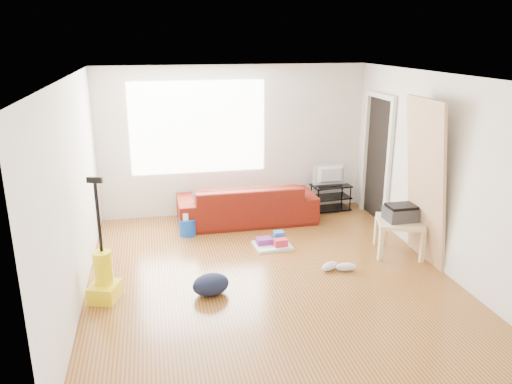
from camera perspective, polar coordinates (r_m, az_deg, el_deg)
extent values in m
cube|color=brown|center=(6.50, 1.38, -9.43)|extent=(4.50, 5.00, 0.01)
cube|color=white|center=(5.82, 1.56, 13.12)|extent=(4.50, 5.00, 0.01)
cube|color=white|center=(8.42, -2.49, 5.85)|extent=(4.50, 0.01, 2.50)
cube|color=white|center=(3.81, 10.31, -9.09)|extent=(4.50, 0.01, 2.50)
cube|color=white|center=(5.96, -20.09, -0.11)|extent=(0.01, 5.00, 2.50)
cube|color=white|center=(6.90, 19.96, 2.22)|extent=(0.01, 5.00, 2.50)
cube|color=white|center=(8.28, -6.62, 7.31)|extent=(2.20, 0.01, 1.50)
cube|color=silver|center=(8.00, 14.92, 2.81)|extent=(0.06, 0.08, 2.00)
cube|color=silver|center=(8.79, 12.33, 4.27)|extent=(0.06, 0.08, 2.00)
cube|color=silver|center=(8.21, 14.08, 10.63)|extent=(0.06, 0.98, 0.08)
cube|color=black|center=(8.40, 13.77, 3.58)|extent=(0.01, 0.86, 1.98)
imported|color=#5E0D03|center=(8.27, -1.06, -3.39)|extent=(2.24, 0.87, 0.65)
cube|color=black|center=(8.90, 8.45, -1.85)|extent=(0.69, 0.43, 0.02)
cube|color=black|center=(8.84, 8.51, -0.57)|extent=(0.69, 0.43, 0.02)
cube|color=black|center=(8.78, 8.57, 0.72)|extent=(0.69, 0.43, 0.02)
cylinder|color=black|center=(8.58, 7.12, -1.12)|extent=(0.02, 0.02, 0.46)
cylinder|color=black|center=(8.86, 6.31, -0.49)|extent=(0.02, 0.02, 0.46)
cylinder|color=black|center=(8.83, 10.71, -0.75)|extent=(0.02, 0.02, 0.46)
cylinder|color=black|center=(9.10, 9.81, -0.16)|extent=(0.02, 0.02, 0.46)
imported|color=black|center=(8.73, 8.62, 1.92)|extent=(0.62, 0.08, 0.36)
cube|color=beige|center=(7.22, 16.14, -3.30)|extent=(0.77, 0.77, 0.05)
cube|color=beige|center=(7.02, 14.06, -5.91)|extent=(0.05, 0.05, 0.44)
cube|color=beige|center=(7.52, 13.61, -4.27)|extent=(0.05, 0.05, 0.44)
cube|color=beige|center=(7.11, 18.48, -6.00)|extent=(0.05, 0.05, 0.44)
cube|color=beige|center=(7.61, 17.73, -4.38)|extent=(0.05, 0.05, 0.44)
cube|color=#2B2C2E|center=(7.18, 16.21, -2.42)|extent=(0.43, 0.33, 0.18)
cube|color=black|center=(7.15, 16.29, -1.58)|extent=(0.38, 0.29, 0.04)
cylinder|color=#0F47B7|center=(7.80, -7.79, -4.87)|extent=(0.33, 0.33, 0.26)
cylinder|color=white|center=(7.72, -8.04, -3.64)|extent=(0.12, 0.12, 0.11)
cube|color=silver|center=(7.30, 1.85, -6.13)|extent=(0.55, 0.45, 0.04)
cube|color=#C02742|center=(7.22, 2.82, -5.79)|extent=(0.20, 0.14, 0.10)
cube|color=#6F267F|center=(7.30, 0.96, -5.59)|extent=(0.24, 0.18, 0.08)
cube|color=blue|center=(7.38, 2.61, -5.07)|extent=(0.15, 0.14, 0.15)
ellipsoid|color=#101632|center=(6.08, -5.15, -11.51)|extent=(0.54, 0.49, 0.25)
ellipsoid|color=silver|center=(6.66, 8.40, -8.41)|extent=(0.30, 0.23, 0.11)
ellipsoid|color=silver|center=(6.68, 10.23, -8.43)|extent=(0.29, 0.15, 0.11)
cube|color=yellow|center=(6.16, -16.89, -10.84)|extent=(0.40, 0.43, 0.20)
cylinder|color=yellow|center=(6.08, -17.09, -8.20)|extent=(0.22, 0.22, 0.38)
cylinder|color=black|center=(5.89, -17.58, -2.81)|extent=(0.04, 0.04, 0.81)
cube|color=black|center=(5.76, -17.97, 1.31)|extent=(0.18, 0.10, 0.07)
cube|color=tan|center=(7.28, 17.99, -7.28)|extent=(0.27, 0.88, 2.20)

